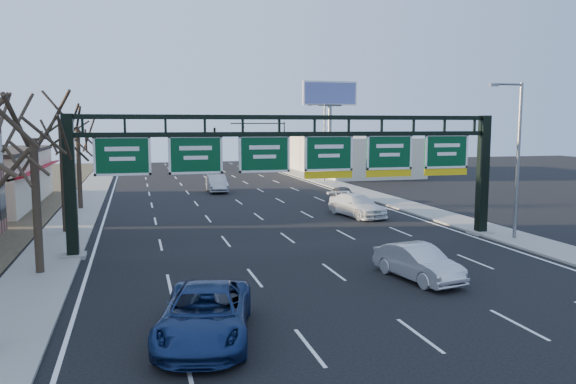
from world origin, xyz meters
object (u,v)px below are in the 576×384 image
object	(u,v)px
car_blue_suv	(205,314)
car_white_wagon	(357,205)
car_silver_sedan	(418,263)
sign_gantry	(300,162)

from	to	relation	value
car_blue_suv	car_white_wagon	size ratio (longest dim) A/B	1.06
car_white_wagon	car_blue_suv	bearing A→B (deg)	-134.57
car_silver_sedan	sign_gantry	bearing A→B (deg)	99.14
car_silver_sedan	car_white_wagon	xyz separation A→B (m)	(3.91, 16.47, 0.05)
car_silver_sedan	car_white_wagon	world-z (taller)	car_white_wagon
car_blue_suv	sign_gantry	bearing A→B (deg)	74.51
sign_gantry	car_white_wagon	bearing A→B (deg)	50.62
sign_gantry	car_silver_sedan	bearing A→B (deg)	-70.34
car_blue_suv	car_white_wagon	xyz separation A→B (m)	(13.59, 20.84, -0.01)
car_blue_suv	car_silver_sedan	size ratio (longest dim) A/B	1.28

